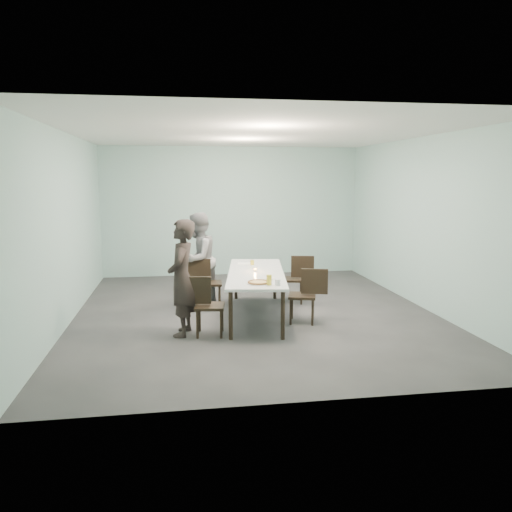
{
  "coord_description": "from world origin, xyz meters",
  "views": [
    {
      "loc": [
        -1.27,
        -8.2,
        2.28
      ],
      "look_at": [
        0.0,
        -0.13,
        1.0
      ],
      "focal_mm": 35.0,
      "sensor_mm": 36.0,
      "label": 1
    }
  ],
  "objects": [
    {
      "name": "pizza",
      "position": [
        -0.12,
        -1.15,
        0.77
      ],
      "size": [
        0.34,
        0.34,
        0.04
      ],
      "color": "white",
      "rests_on": "table"
    },
    {
      "name": "water_tumbler",
      "position": [
        0.13,
        -1.3,
        0.8
      ],
      "size": [
        0.08,
        0.08,
        0.09
      ],
      "primitive_type": "cylinder",
      "color": "silver",
      "rests_on": "table"
    },
    {
      "name": "ground",
      "position": [
        0.0,
        0.0,
        0.0
      ],
      "size": [
        7.0,
        7.0,
        0.0
      ],
      "primitive_type": "plane",
      "color": "#333335",
      "rests_on": "ground"
    },
    {
      "name": "chair_far_left",
      "position": [
        -0.81,
        0.49,
        0.5
      ],
      "size": [
        0.62,
        0.44,
        0.87
      ],
      "rotation": [
        0.0,
        0.0,
        -0.06
      ],
      "color": "black",
      "rests_on": "ground"
    },
    {
      "name": "table",
      "position": [
        -0.02,
        -0.23,
        0.69
      ],
      "size": [
        1.27,
        2.7,
        0.75
      ],
      "rotation": [
        0.0,
        0.0,
        -0.15
      ],
      "color": "white",
      "rests_on": "ground"
    },
    {
      "name": "diner_far",
      "position": [
        -0.92,
        0.7,
        0.84
      ],
      "size": [
        0.97,
        1.03,
        1.67
      ],
      "primitive_type": "imported",
      "rotation": [
        0.0,
        0.0,
        -2.13
      ],
      "color": "gray",
      "rests_on": "ground"
    },
    {
      "name": "chair_near_right",
      "position": [
        0.73,
        -0.72,
        0.5
      ],
      "size": [
        0.65,
        0.52,
        0.87
      ],
      "rotation": [
        0.0,
        0.0,
        2.85
      ],
      "color": "black",
      "rests_on": "ground"
    },
    {
      "name": "diner_near",
      "position": [
        -1.23,
        -1.04,
        0.85
      ],
      "size": [
        0.52,
        0.69,
        1.7
      ],
      "primitive_type": "imported",
      "rotation": [
        0.0,
        0.0,
        -1.77
      ],
      "color": "black",
      "rests_on": "ground"
    },
    {
      "name": "amber_tumbler",
      "position": [
        0.03,
        0.46,
        0.79
      ],
      "size": [
        0.07,
        0.07,
        0.08
      ],
      "primitive_type": "cylinder",
      "color": "yellow",
      "rests_on": "table"
    },
    {
      "name": "beer_glass",
      "position": [
        0.01,
        -1.26,
        0.82
      ],
      "size": [
        0.08,
        0.08,
        0.15
      ],
      "primitive_type": "cylinder",
      "color": "yellow",
      "rests_on": "table"
    },
    {
      "name": "chair_far_right",
      "position": [
        0.87,
        0.59,
        0.5
      ],
      "size": [
        0.64,
        0.5,
        0.87
      ],
      "rotation": [
        0.0,
        0.0,
        2.93
      ],
      "color": "black",
      "rests_on": "ground"
    },
    {
      "name": "side_plate",
      "position": [
        0.08,
        -0.81,
        0.76
      ],
      "size": [
        0.18,
        0.18,
        0.01
      ],
      "primitive_type": "cylinder",
      "color": "white",
      "rests_on": "table"
    },
    {
      "name": "tealight",
      "position": [
        -0.03,
        -0.22,
        0.77
      ],
      "size": [
        0.06,
        0.06,
        0.05
      ],
      "color": "silver",
      "rests_on": "table"
    },
    {
      "name": "menu",
      "position": [
        -0.07,
        0.57,
        0.75
      ],
      "size": [
        0.33,
        0.26,
        0.01
      ],
      "primitive_type": "cube",
      "rotation": [
        0.0,
        0.0,
        -0.15
      ],
      "color": "silver",
      "rests_on": "table"
    },
    {
      "name": "room_shell",
      "position": [
        0.0,
        0.0,
        2.03
      ],
      "size": [
        6.02,
        7.02,
        3.01
      ],
      "color": "#9CC4C0",
      "rests_on": "ground"
    },
    {
      "name": "chair_near_left",
      "position": [
        -0.92,
        -1.11,
        0.5
      ],
      "size": [
        0.64,
        0.47,
        0.87
      ],
      "rotation": [
        0.0,
        0.0,
        -0.14
      ],
      "color": "black",
      "rests_on": "ground"
    }
  ]
}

